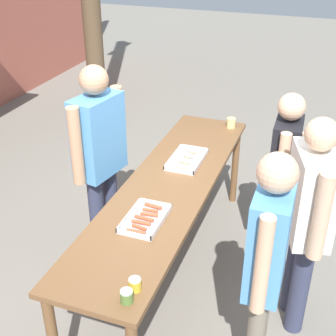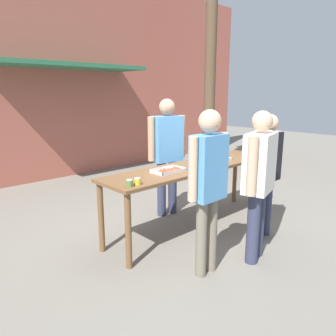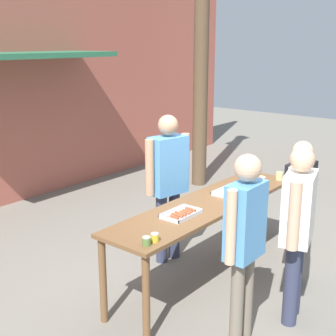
{
  "view_description": "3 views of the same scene",
  "coord_description": "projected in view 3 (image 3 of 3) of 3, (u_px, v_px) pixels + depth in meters",
  "views": [
    {
      "loc": [
        -3.0,
        -1.09,
        2.82
      ],
      "look_at": [
        0.0,
        0.0,
        1.06
      ],
      "focal_mm": 50.0,
      "sensor_mm": 36.0,
      "label": 1
    },
    {
      "loc": [
        -3.27,
        -2.94,
        1.89
      ],
      "look_at": [
        -0.52,
        -0.02,
        0.96
      ],
      "focal_mm": 35.0,
      "sensor_mm": 36.0,
      "label": 2
    },
    {
      "loc": [
        -4.03,
        -2.69,
        2.6
      ],
      "look_at": [
        0.07,
        0.64,
        1.17
      ],
      "focal_mm": 50.0,
      "sensor_mm": 36.0,
      "label": 3
    }
  ],
  "objects": [
    {
      "name": "beer_cup",
      "position": [
        279.0,
        176.0,
        5.91
      ],
      "size": [
        0.09,
        0.09,
        0.1
      ],
      "color": "#DBC67A",
      "rests_on": "serving_table"
    },
    {
      "name": "serving_table",
      "position": [
        209.0,
        211.0,
        5.13
      ],
      "size": [
        2.82,
        0.67,
        0.91
      ],
      "color": "brown",
      "rests_on": "ground"
    },
    {
      "name": "person_customer_with_cup",
      "position": [
        299.0,
        202.0,
        4.9
      ],
      "size": [
        0.55,
        0.22,
        1.62
      ],
      "rotation": [
        0.0,
        0.0,
        3.17
      ],
      "color": "#333851",
      "rests_on": "ground"
    },
    {
      "name": "person_customer_holding_hotdog",
      "position": [
        245.0,
        234.0,
        3.91
      ],
      "size": [
        0.55,
        0.22,
        1.73
      ],
      "rotation": [
        0.0,
        0.0,
        3.16
      ],
      "color": "#756B5B",
      "rests_on": "ground"
    },
    {
      "name": "utility_pole",
      "position": [
        202.0,
        24.0,
        8.07
      ],
      "size": [
        1.1,
        0.26,
        5.67
      ],
      "color": "brown",
      "rests_on": "ground"
    },
    {
      "name": "person_server_behind_table",
      "position": [
        168.0,
        176.0,
        5.5
      ],
      "size": [
        0.64,
        0.32,
        1.79
      ],
      "rotation": [
        0.0,
        0.0,
        -0.19
      ],
      "color": "#333851",
      "rests_on": "ground"
    },
    {
      "name": "food_tray_sausages",
      "position": [
        181.0,
        214.0,
        4.69
      ],
      "size": [
        0.41,
        0.26,
        0.04
      ],
      "color": "silver",
      "rests_on": "serving_table"
    },
    {
      "name": "ground_plane",
      "position": [
        207.0,
        277.0,
        5.34
      ],
      "size": [
        24.0,
        24.0,
        0.0
      ],
      "primitive_type": "plane",
      "color": "slate"
    },
    {
      "name": "food_tray_buns",
      "position": [
        231.0,
        191.0,
        5.41
      ],
      "size": [
        0.45,
        0.27,
        0.05
      ],
      "color": "silver",
      "rests_on": "serving_table"
    },
    {
      "name": "person_customer_waiting_in_line",
      "position": [
        298.0,
        221.0,
        4.29
      ],
      "size": [
        0.65,
        0.37,
        1.7
      ],
      "rotation": [
        0.0,
        0.0,
        3.42
      ],
      "color": "#333851",
      "rests_on": "ground"
    },
    {
      "name": "condiment_jar_ketchup",
      "position": [
        155.0,
        238.0,
        4.08
      ],
      "size": [
        0.08,
        0.08,
        0.08
      ],
      "color": "gold",
      "rests_on": "serving_table"
    },
    {
      "name": "condiment_jar_mustard",
      "position": [
        146.0,
        241.0,
        4.01
      ],
      "size": [
        0.08,
        0.08,
        0.08
      ],
      "color": "#567A38",
      "rests_on": "serving_table"
    }
  ]
}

